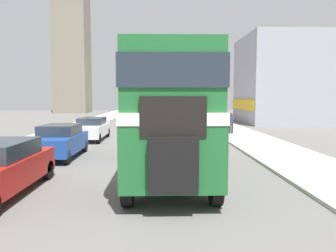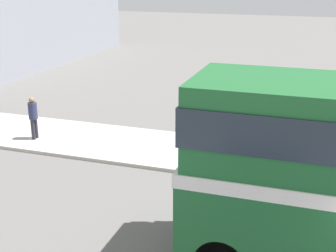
{
  "view_description": "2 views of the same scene",
  "coord_description": "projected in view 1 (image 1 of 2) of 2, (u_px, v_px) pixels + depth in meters",
  "views": [
    {
      "loc": [
        0.8,
        -12.14,
        2.78
      ],
      "look_at": [
        1.1,
        -0.17,
        1.74
      ],
      "focal_mm": 35.0,
      "sensor_mm": 36.0,
      "label": 1
    },
    {
      "loc": [
        -8.15,
        1.87,
        6.27
      ],
      "look_at": [
        1.1,
        4.96,
        2.97
      ],
      "focal_mm": 50.0,
      "sensor_mm": 36.0,
      "label": 2
    }
  ],
  "objects": [
    {
      "name": "bicycle_on_pavement",
      "position": [
        214.0,
        120.0,
        34.18
      ],
      "size": [
        0.05,
        1.76,
        0.78
      ],
      "color": "black",
      "rests_on": "sidewalk_right"
    },
    {
      "name": "pedestrian_walking",
      "position": [
        231.0,
        121.0,
        24.28
      ],
      "size": [
        0.33,
        0.33,
        1.63
      ],
      "color": "#282833",
      "rests_on": "sidewalk_right"
    },
    {
      "name": "church_tower",
      "position": [
        71.0,
        15.0,
        59.29
      ],
      "size": [
        6.12,
        6.12,
        34.92
      ],
      "color": "gray",
      "rests_on": "ground_plane"
    },
    {
      "name": "car_parked_mid",
      "position": [
        60.0,
        141.0,
        15.14
      ],
      "size": [
        1.76,
        4.07,
        1.53
      ],
      "color": "#1E479E",
      "rests_on": "ground_plane"
    },
    {
      "name": "bus_distant",
      "position": [
        166.0,
        99.0,
        43.87
      ],
      "size": [
        2.49,
        9.54,
        4.44
      ],
      "color": "red",
      "rests_on": "ground_plane"
    },
    {
      "name": "double_decker_bus",
      "position": [
        168.0,
        105.0,
        11.92
      ],
      "size": [
        2.57,
        9.43,
        4.2
      ],
      "color": "#1E602D",
      "rests_on": "ground_plane"
    },
    {
      "name": "shop_building_block",
      "position": [
        331.0,
        80.0,
        35.82
      ],
      "size": [
        19.4,
        9.44,
        9.38
      ],
      "color": "#999EA8",
      "rests_on": "ground_plane"
    },
    {
      "name": "sidewalk_right",
      "position": [
        316.0,
        169.0,
        12.47
      ],
      "size": [
        3.5,
        120.0,
        0.12
      ],
      "color": "#B7B2A8",
      "rests_on": "ground_plane"
    },
    {
      "name": "ground_plane",
      "position": [
        139.0,
        172.0,
        12.31
      ],
      "size": [
        120.0,
        120.0,
        0.0
      ],
      "primitive_type": "plane",
      "color": "slate"
    },
    {
      "name": "car_parked_far",
      "position": [
        92.0,
        128.0,
        21.51
      ],
      "size": [
        1.74,
        4.44,
        1.47
      ],
      "color": "white",
      "rests_on": "ground_plane"
    }
  ]
}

